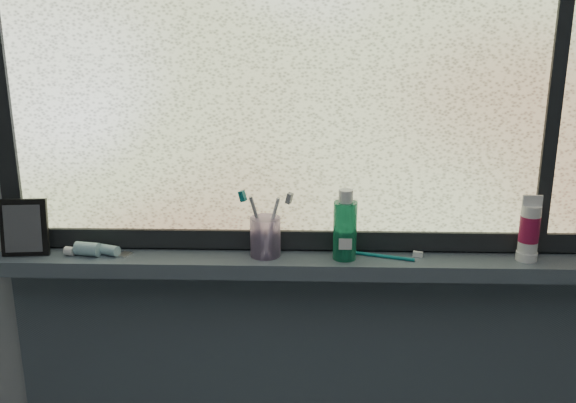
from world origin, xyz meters
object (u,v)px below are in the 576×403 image
(vanity_mirror, at_px, (24,227))
(mouthwash_bottle, at_px, (345,225))
(toothbrush_cup, at_px, (265,237))
(cream_tube, at_px, (530,226))

(vanity_mirror, relative_size, mouthwash_bottle, 0.98)
(toothbrush_cup, xyz_separation_m, mouthwash_bottle, (0.20, -0.01, 0.04))
(cream_tube, bearing_deg, mouthwash_bottle, -179.47)
(vanity_mirror, xyz_separation_m, cream_tube, (1.29, 0.00, 0.02))
(mouthwash_bottle, height_order, cream_tube, mouthwash_bottle)
(toothbrush_cup, relative_size, cream_tube, 0.84)
(vanity_mirror, height_order, cream_tube, cream_tube)
(vanity_mirror, bearing_deg, cream_tube, -6.14)
(vanity_mirror, relative_size, cream_tube, 1.21)
(vanity_mirror, bearing_deg, mouthwash_bottle, -6.41)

